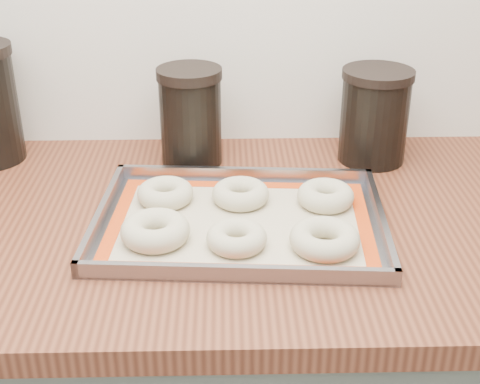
{
  "coord_description": "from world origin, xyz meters",
  "views": [
    {
      "loc": [
        0.01,
        0.7,
        1.44
      ],
      "look_at": [
        0.03,
        1.64,
        0.96
      ],
      "focal_mm": 50.0,
      "sensor_mm": 36.0,
      "label": 1
    }
  ],
  "objects_px": {
    "bagel_back_mid": "(241,194)",
    "bagel_back_right": "(326,196)",
    "baking_tray": "(240,221)",
    "canister_mid": "(191,116)",
    "canister_right": "(374,116)",
    "bagel_back_left": "(165,193)",
    "bagel_front_right": "(325,239)",
    "bagel_front_left": "(155,230)",
    "bagel_front_mid": "(237,238)"
  },
  "relations": [
    {
      "from": "baking_tray",
      "to": "bagel_front_right",
      "type": "relative_size",
      "value": 4.54
    },
    {
      "from": "bagel_back_left",
      "to": "bagel_back_mid",
      "type": "relative_size",
      "value": 0.98
    },
    {
      "from": "bagel_front_right",
      "to": "bagel_back_right",
      "type": "relative_size",
      "value": 1.11
    },
    {
      "from": "baking_tray",
      "to": "canister_mid",
      "type": "height_order",
      "value": "canister_mid"
    },
    {
      "from": "bagel_back_left",
      "to": "canister_mid",
      "type": "xyz_separation_m",
      "value": [
        0.04,
        0.17,
        0.07
      ]
    },
    {
      "from": "bagel_front_right",
      "to": "canister_mid",
      "type": "bearing_deg",
      "value": 122.68
    },
    {
      "from": "bagel_front_right",
      "to": "canister_right",
      "type": "bearing_deg",
      "value": 67.73
    },
    {
      "from": "bagel_front_mid",
      "to": "canister_mid",
      "type": "height_order",
      "value": "canister_mid"
    },
    {
      "from": "bagel_back_left",
      "to": "canister_right",
      "type": "bearing_deg",
      "value": 24.64
    },
    {
      "from": "canister_right",
      "to": "bagel_back_left",
      "type": "bearing_deg",
      "value": -155.36
    },
    {
      "from": "bagel_front_mid",
      "to": "bagel_back_right",
      "type": "height_order",
      "value": "bagel_back_right"
    },
    {
      "from": "bagel_back_mid",
      "to": "canister_mid",
      "type": "relative_size",
      "value": 0.52
    },
    {
      "from": "baking_tray",
      "to": "bagel_back_mid",
      "type": "height_order",
      "value": "bagel_back_mid"
    },
    {
      "from": "baking_tray",
      "to": "bagel_back_mid",
      "type": "distance_m",
      "value": 0.07
    },
    {
      "from": "bagel_back_right",
      "to": "canister_mid",
      "type": "distance_m",
      "value": 0.31
    },
    {
      "from": "bagel_back_left",
      "to": "bagel_back_right",
      "type": "relative_size",
      "value": 1.0
    },
    {
      "from": "bagel_front_mid",
      "to": "bagel_back_right",
      "type": "relative_size",
      "value": 0.96
    },
    {
      "from": "baking_tray",
      "to": "bagel_front_left",
      "type": "bearing_deg",
      "value": -157.63
    },
    {
      "from": "baking_tray",
      "to": "bagel_back_right",
      "type": "xyz_separation_m",
      "value": [
        0.15,
        0.06,
        0.01
      ]
    },
    {
      "from": "baking_tray",
      "to": "bagel_front_mid",
      "type": "bearing_deg",
      "value": -95.27
    },
    {
      "from": "baking_tray",
      "to": "bagel_front_left",
      "type": "distance_m",
      "value": 0.14
    },
    {
      "from": "canister_mid",
      "to": "baking_tray",
      "type": "bearing_deg",
      "value": -70.63
    },
    {
      "from": "bagel_front_left",
      "to": "canister_right",
      "type": "bearing_deg",
      "value": 37.89
    },
    {
      "from": "bagel_front_right",
      "to": "bagel_back_right",
      "type": "distance_m",
      "value": 0.14
    },
    {
      "from": "baking_tray",
      "to": "bagel_back_left",
      "type": "relative_size",
      "value": 5.05
    },
    {
      "from": "baking_tray",
      "to": "canister_right",
      "type": "bearing_deg",
      "value": 43.87
    },
    {
      "from": "bagel_front_right",
      "to": "bagel_back_right",
      "type": "bearing_deg",
      "value": 81.58
    },
    {
      "from": "bagel_front_right",
      "to": "bagel_back_mid",
      "type": "xyz_separation_m",
      "value": [
        -0.12,
        0.15,
        -0.0
      ]
    },
    {
      "from": "canister_right",
      "to": "bagel_front_right",
      "type": "bearing_deg",
      "value": -112.27
    },
    {
      "from": "bagel_front_left",
      "to": "bagel_back_mid",
      "type": "distance_m",
      "value": 0.18
    },
    {
      "from": "baking_tray",
      "to": "bagel_back_left",
      "type": "xyz_separation_m",
      "value": [
        -0.13,
        0.07,
        0.01
      ]
    },
    {
      "from": "bagel_front_right",
      "to": "bagel_back_right",
      "type": "height_order",
      "value": "same"
    },
    {
      "from": "bagel_front_right",
      "to": "bagel_back_left",
      "type": "bearing_deg",
      "value": 147.9
    },
    {
      "from": "bagel_back_mid",
      "to": "bagel_back_right",
      "type": "relative_size",
      "value": 1.01
    },
    {
      "from": "bagel_front_mid",
      "to": "bagel_front_left",
      "type": "bearing_deg",
      "value": 170.75
    },
    {
      "from": "bagel_front_mid",
      "to": "bagel_back_mid",
      "type": "height_order",
      "value": "same"
    },
    {
      "from": "bagel_front_left",
      "to": "bagel_front_mid",
      "type": "relative_size",
      "value": 1.16
    },
    {
      "from": "bagel_back_left",
      "to": "baking_tray",
      "type": "bearing_deg",
      "value": -30.64
    },
    {
      "from": "bagel_front_mid",
      "to": "canister_mid",
      "type": "xyz_separation_m",
      "value": [
        -0.08,
        0.32,
        0.07
      ]
    },
    {
      "from": "bagel_front_mid",
      "to": "bagel_back_left",
      "type": "xyz_separation_m",
      "value": [
        -0.12,
        0.15,
        0.0
      ]
    },
    {
      "from": "bagel_front_left",
      "to": "canister_right",
      "type": "relative_size",
      "value": 0.59
    },
    {
      "from": "bagel_back_right",
      "to": "bagel_front_left",
      "type": "bearing_deg",
      "value": -158.16
    },
    {
      "from": "bagel_back_left",
      "to": "bagel_back_mid",
      "type": "distance_m",
      "value": 0.13
    },
    {
      "from": "bagel_front_left",
      "to": "canister_right",
      "type": "xyz_separation_m",
      "value": [
        0.39,
        0.31,
        0.07
      ]
    },
    {
      "from": "baking_tray",
      "to": "bagel_front_mid",
      "type": "distance_m",
      "value": 0.08
    },
    {
      "from": "bagel_back_left",
      "to": "bagel_back_mid",
      "type": "height_order",
      "value": "same"
    },
    {
      "from": "canister_mid",
      "to": "canister_right",
      "type": "bearing_deg",
      "value": 0.67
    },
    {
      "from": "bagel_back_mid",
      "to": "bagel_back_right",
      "type": "bearing_deg",
      "value": -5.11
    },
    {
      "from": "bagel_front_right",
      "to": "canister_right",
      "type": "distance_m",
      "value": 0.37
    },
    {
      "from": "baking_tray",
      "to": "canister_right",
      "type": "relative_size",
      "value": 2.67
    }
  ]
}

